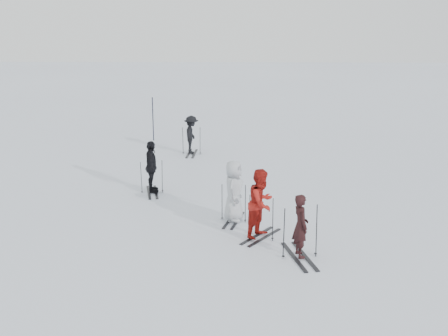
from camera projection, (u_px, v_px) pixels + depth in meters
name	position (u px, v px, depth m)	size (l,w,h in m)	color
ground	(223.00, 208.00, 17.35)	(120.00, 120.00, 0.00)	silver
skier_near_dark	(300.00, 227.00, 13.55)	(0.57, 0.38, 1.57)	black
skier_red	(261.00, 204.00, 14.77)	(0.90, 0.70, 1.85)	maroon
skier_grey	(234.00, 191.00, 16.00)	(0.86, 0.56, 1.76)	#A9AEB3
skier_uphill_left	(151.00, 168.00, 18.61)	(1.02, 0.42, 1.74)	black
skier_uphill_far	(191.00, 135.00, 24.01)	(1.06, 0.61, 1.63)	black
skis_near_dark	(300.00, 231.00, 13.58)	(0.98, 1.86, 1.35)	black
skis_red	(261.00, 216.00, 14.86)	(0.86, 1.62, 1.18)	black
skis_grey	(234.00, 202.00, 16.08)	(0.82, 1.54, 1.12)	black
skis_uphill_left	(152.00, 176.00, 18.69)	(0.82, 1.55, 1.13)	black
skis_uphill_far	(191.00, 140.00, 24.06)	(0.88, 1.66, 1.21)	black
piste_marker	(153.00, 119.00, 26.65)	(0.05, 0.05, 2.08)	black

